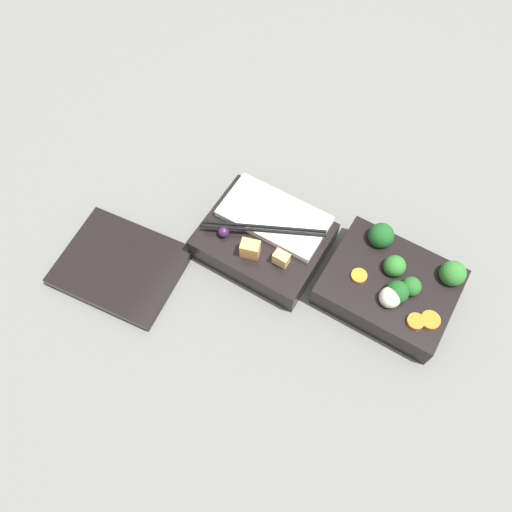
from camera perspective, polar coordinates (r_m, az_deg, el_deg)
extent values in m
plane|color=slate|center=(0.82, 7.66, -1.47)|extent=(3.00, 3.00, 0.00)
cube|color=black|center=(0.80, 14.93, -3.44)|extent=(0.19, 0.16, 0.05)
sphere|color=#19511E|center=(0.76, 15.82, -4.00)|extent=(0.04, 0.04, 0.04)
sphere|color=#236023|center=(0.78, 17.31, -3.36)|extent=(0.03, 0.03, 0.03)
sphere|color=#2D7028|center=(0.80, 21.57, -1.87)|extent=(0.04, 0.04, 0.04)
sphere|color=#19511E|center=(0.80, 14.12, 2.28)|extent=(0.04, 0.04, 0.04)
sphere|color=#2D7028|center=(0.78, 15.57, -1.12)|extent=(0.03, 0.03, 0.03)
cylinder|color=orange|center=(0.77, 11.69, -2.22)|extent=(0.03, 0.03, 0.01)
cylinder|color=orange|center=(0.77, 19.27, -6.93)|extent=(0.03, 0.03, 0.01)
cylinder|color=orange|center=(0.76, 17.78, -7.13)|extent=(0.03, 0.03, 0.01)
sphere|color=beige|center=(0.76, 15.08, -4.60)|extent=(0.03, 0.03, 0.03)
cube|color=black|center=(0.81, 0.89, 1.79)|extent=(0.19, 0.16, 0.05)
cube|color=white|center=(0.80, 2.11, 4.55)|extent=(0.17, 0.09, 0.01)
cube|color=#EAB266|center=(0.76, 2.90, -0.29)|extent=(0.02, 0.02, 0.02)
cube|color=#F4A356|center=(0.76, -0.67, 0.82)|extent=(0.03, 0.03, 0.03)
sphere|color=#381942|center=(0.79, -3.73, 2.78)|extent=(0.02, 0.02, 0.02)
cylinder|color=black|center=(0.78, 0.95, 3.37)|extent=(0.18, 0.09, 0.01)
cylinder|color=black|center=(0.78, 0.90, 2.93)|extent=(0.18, 0.09, 0.01)
cube|color=black|center=(0.84, -15.18, -1.11)|extent=(0.21, 0.17, 0.02)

